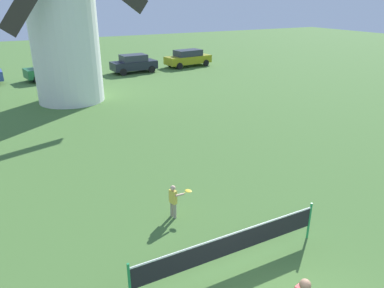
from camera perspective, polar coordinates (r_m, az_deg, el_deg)
tennis_net at (r=9.09m, az=6.11°, el=-15.33°), size 5.14×0.06×1.10m
player_far at (r=10.96m, az=-2.84°, el=-8.60°), size 0.72×0.35×1.07m
parked_car_green at (r=31.89m, az=-21.16°, el=10.83°), size 4.21×2.38×1.56m
parked_car_black at (r=33.09m, az=-9.10°, el=12.36°), size 3.97×2.03×1.56m
parked_car_mustard at (r=35.78m, az=-0.63°, el=13.34°), size 4.63×2.30×1.56m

